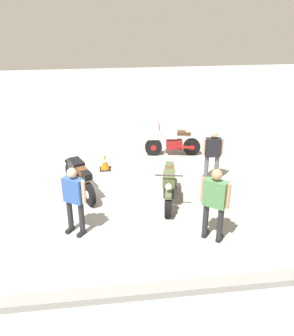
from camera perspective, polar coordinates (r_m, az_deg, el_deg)
name	(u,v)px	position (r m, az deg, el deg)	size (l,w,h in m)	color
ground_plane	(86,186)	(11.09, -9.42, -2.74)	(40.00, 40.00, 0.00)	#9E9E99
curb_edge	(81,298)	(7.27, -10.23, -19.13)	(14.00, 0.30, 0.15)	gray
motorcycle_cream_vintage	(173,142)	(12.94, 4.06, 4.03)	(1.96, 0.71, 1.07)	black
motorcycle_black_cruiser	(79,177)	(10.46, -10.46, -1.41)	(0.98, 1.97, 1.09)	black
motorcycle_olive_vintage	(169,186)	(9.89, 3.44, -2.84)	(0.82, 1.94, 1.07)	black
person_in_black_shirt	(213,153)	(11.11, 10.10, 2.34)	(0.63, 0.33, 1.59)	#59595B
person_in_blue_shirt	(74,197)	(8.57, -11.24, -4.40)	(0.59, 0.50, 1.68)	#262628
person_in_green_shirt	(215,200)	(8.26, 10.43, -4.91)	(0.59, 0.53, 1.78)	#262628
traffic_cone	(105,162)	(11.95, -6.55, 0.92)	(0.36, 0.36, 0.53)	black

